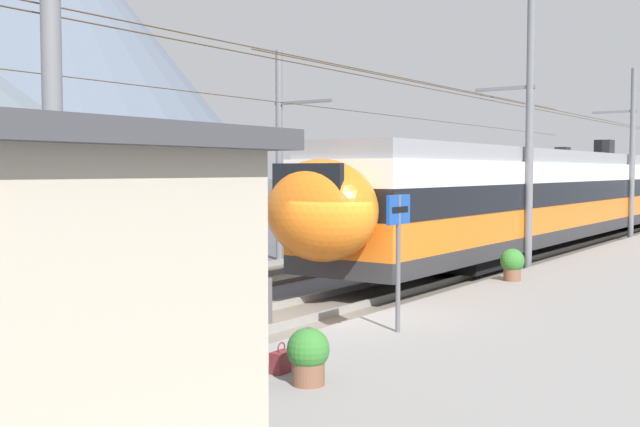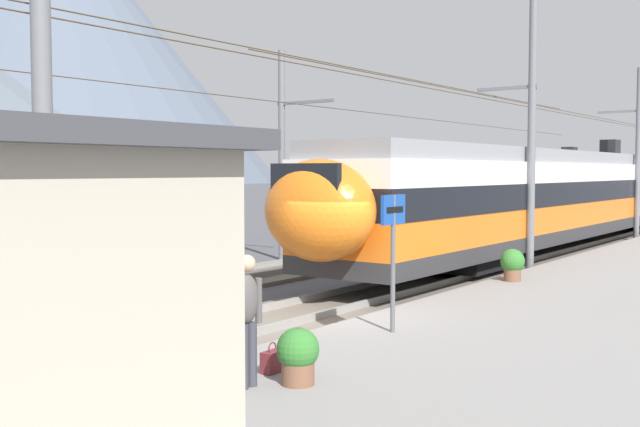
# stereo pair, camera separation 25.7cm
# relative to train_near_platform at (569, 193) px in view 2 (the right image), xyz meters

# --- Properties ---
(ground_plane) EXTENTS (400.00, 400.00, 0.00)m
(ground_plane) POSITION_rel_train_near_platform_xyz_m (-18.06, -1.06, -2.23)
(ground_plane) COLOR #4C4C51
(platform_slab) EXTENTS (120.00, 6.22, 0.40)m
(platform_slab) POSITION_rel_train_near_platform_xyz_m (-18.06, -5.08, -2.04)
(platform_slab) COLOR gray
(platform_slab) RESTS_ON ground
(track_near) EXTENTS (120.00, 3.00, 0.28)m
(track_near) POSITION_rel_train_near_platform_xyz_m (-18.06, 0.00, -2.17)
(track_near) COLOR #6B6359
(track_near) RESTS_ON ground
(track_far) EXTENTS (120.00, 3.00, 0.28)m
(track_far) POSITION_rel_train_near_platform_xyz_m (-18.06, 4.85, -2.17)
(track_far) COLOR #6B6359
(track_far) RESTS_ON ground
(train_near_platform) EXTENTS (35.06, 3.01, 4.27)m
(train_near_platform) POSITION_rel_train_near_platform_xyz_m (0.00, 0.00, 0.00)
(train_near_platform) COLOR #2D2D30
(train_near_platform) RESTS_ON track_near
(train_far_track) EXTENTS (32.01, 2.89, 4.27)m
(train_far_track) POSITION_rel_train_near_platform_xyz_m (9.67, 4.85, -0.00)
(train_far_track) COLOR #2D2D30
(train_far_track) RESTS_ON track_far
(catenary_mast_west) EXTENTS (46.31, 1.88, 8.47)m
(catenary_mast_west) POSITION_rel_train_near_platform_xyz_m (-24.47, -1.47, 2.12)
(catenary_mast_west) COLOR slate
(catenary_mast_west) RESTS_ON ground
(catenary_mast_mid) EXTENTS (46.31, 1.88, 8.28)m
(catenary_mast_mid) POSITION_rel_train_near_platform_xyz_m (-8.39, -1.47, 2.02)
(catenary_mast_mid) COLOR slate
(catenary_mast_mid) RESTS_ON ground
(catenary_mast_east) EXTENTS (46.31, 1.88, 7.54)m
(catenary_mast_east) POSITION_rel_train_near_platform_xyz_m (4.14, -1.46, 1.70)
(catenary_mast_east) COLOR slate
(catenary_mast_east) RESTS_ON ground
(catenary_mast_far_side) EXTENTS (46.31, 2.40, 7.31)m
(catenary_mast_far_side) POSITION_rel_train_near_platform_xyz_m (-9.59, 6.78, 1.60)
(catenary_mast_far_side) COLOR slate
(catenary_mast_far_side) RESTS_ON ground
(platform_sign) EXTENTS (0.70, 0.08, 2.33)m
(platform_sign) POSITION_rel_train_near_platform_xyz_m (-18.95, -3.18, -0.13)
(platform_sign) COLOR #59595B
(platform_sign) RESTS_ON platform_slab
(passenger_walking) EXTENTS (0.53, 0.22, 1.69)m
(passenger_walking) POSITION_rel_train_near_platform_xyz_m (-22.82, -3.37, -0.89)
(passenger_walking) COLOR #383842
(passenger_walking) RESTS_ON platform_slab
(handbag_beside_passenger) EXTENTS (0.32, 0.18, 0.42)m
(handbag_beside_passenger) POSITION_rel_train_near_platform_xyz_m (-22.11, -3.18, -1.68)
(handbag_beside_passenger) COLOR maroon
(handbag_beside_passenger) RESTS_ON platform_slab
(potted_plant_platform_edge) EXTENTS (0.60, 0.60, 0.81)m
(potted_plant_platform_edge) POSITION_rel_train_near_platform_xyz_m (-12.16, -2.56, -1.38)
(potted_plant_platform_edge) COLOR brown
(potted_plant_platform_edge) RESTS_ON platform_slab
(potted_plant_by_shelter) EXTENTS (0.55, 0.55, 0.74)m
(potted_plant_by_shelter) POSITION_rel_train_near_platform_xyz_m (-22.34, -3.80, -1.43)
(potted_plant_by_shelter) COLOR brown
(potted_plant_by_shelter) RESTS_ON platform_slab
(mountain_right_ridge) EXTENTS (126.00, 126.00, 79.25)m
(mountain_right_ridge) POSITION_rel_train_near_platform_xyz_m (87.74, 169.45, 37.39)
(mountain_right_ridge) COLOR #515B6B
(mountain_right_ridge) RESTS_ON ground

